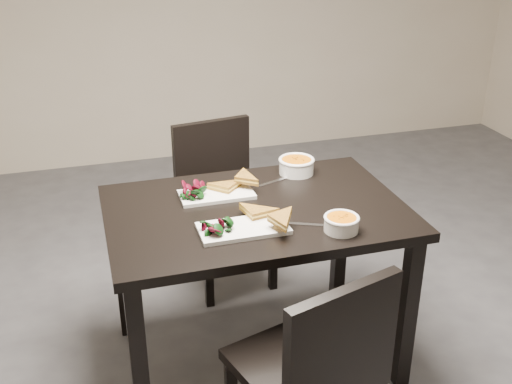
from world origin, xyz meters
TOP-DOWN VIEW (x-y plane):
  - ground at (0.00, 0.00)m, footprint 5.00×5.00m
  - table at (-0.44, -0.03)m, footprint 1.20×0.80m
  - chair_near at (-0.43, -0.70)m, footprint 0.52×0.52m
  - chair_far at (-0.42, 0.69)m, footprint 0.48×0.48m
  - plate_near at (-0.54, -0.20)m, footprint 0.34×0.17m
  - sandwich_near at (-0.48, -0.19)m, footprint 0.19×0.16m
  - salad_near at (-0.64, -0.20)m, footprint 0.11×0.09m
  - soup_bowl_near at (-0.19, -0.31)m, footprint 0.13×0.13m
  - cutlery_near at (-0.29, -0.23)m, footprint 0.17×0.09m
  - plate_far at (-0.57, 0.12)m, footprint 0.31×0.15m
  - sandwich_far at (-0.50, 0.10)m, footprint 0.19×0.19m
  - salad_far at (-0.67, 0.12)m, footprint 0.10×0.09m
  - soup_bowl_far at (-0.17, 0.25)m, footprint 0.16×0.16m
  - cutlery_far at (-0.28, 0.19)m, footprint 0.17×0.08m

SIDE VIEW (x-z plane):
  - ground at x=0.00m, z-range 0.00..0.00m
  - chair_near at x=-0.43m, z-range 0.06..0.91m
  - chair_far at x=-0.42m, z-range 0.06..0.91m
  - table at x=-0.44m, z-range 0.28..1.03m
  - cutlery_near at x=-0.29m, z-range 0.75..0.75m
  - cutlery_far at x=-0.28m, z-range 0.75..0.75m
  - plate_far at x=-0.57m, z-range 0.75..0.77m
  - plate_near at x=-0.54m, z-range 0.75..0.77m
  - soup_bowl_near at x=-0.19m, z-range 0.75..0.81m
  - salad_far at x=-0.67m, z-range 0.77..0.81m
  - salad_near at x=-0.64m, z-range 0.77..0.81m
  - sandwich_far at x=-0.50m, z-range 0.77..0.82m
  - soup_bowl_far at x=-0.17m, z-range 0.75..0.83m
  - sandwich_near at x=-0.48m, z-range 0.77..0.82m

